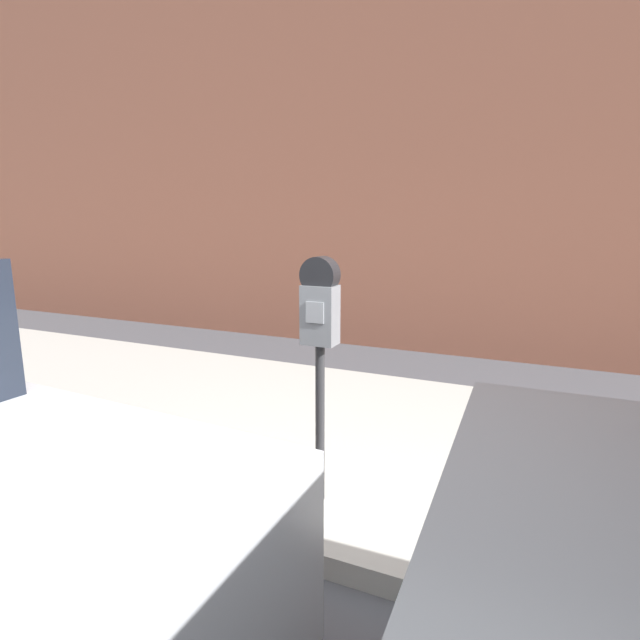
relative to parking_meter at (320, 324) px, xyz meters
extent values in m
cube|color=#ADAAA3|center=(0.41, 0.96, -1.07)|extent=(24.00, 2.80, 0.13)
cube|color=#935642|center=(0.41, 4.02, 1.81)|extent=(24.00, 0.30, 5.89)
cylinder|color=#2D2D30|center=(0.00, 0.00, -0.56)|extent=(0.05, 0.05, 0.90)
cube|color=slate|center=(0.00, 0.00, 0.05)|extent=(0.18, 0.12, 0.31)
cube|color=gray|center=(0.00, -0.07, 0.07)|extent=(0.10, 0.01, 0.11)
cylinder|color=black|center=(0.00, 0.00, 0.26)|extent=(0.19, 0.10, 0.19)
cylinder|color=black|center=(-0.43, -1.06, -0.79)|extent=(0.70, 0.26, 0.69)
camera|label=1|loc=(1.05, -2.34, 0.54)|focal=28.00mm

